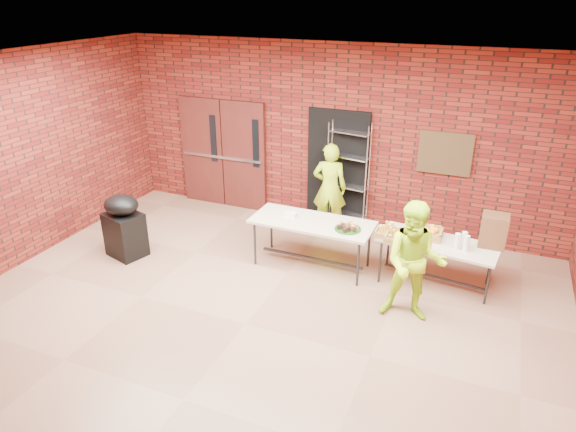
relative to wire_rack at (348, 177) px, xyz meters
The scene contains 19 objects.
room 3.40m from the wire_rack, 95.86° to the right, with size 8.08×7.08×3.28m.
double_doors 2.54m from the wire_rack, behind, with size 1.78×0.12×2.10m.
dark_doorway 0.29m from the wire_rack, 149.79° to the left, with size 1.10×0.06×2.10m, color black.
bronze_plaque 1.67m from the wire_rack, ahead, with size 0.85×0.04×0.70m, color #45361B.
wire_rack is the anchor object (origin of this frame).
table_left 1.57m from the wire_rack, 93.35° to the right, with size 1.87×0.79×0.76m.
table_right 2.23m from the wire_rack, 37.68° to the right, with size 1.74×0.89×0.69m.
basket_bananas 1.81m from the wire_rack, 53.44° to the right, with size 0.40×0.31×0.12m.
basket_oranges 1.99m from the wire_rack, 38.86° to the right, with size 0.49×0.38×0.15m.
basket_apples 2.01m from the wire_rack, 51.24° to the right, with size 0.42×0.33×0.13m.
muffin_tray 1.70m from the wire_rack, 73.11° to the right, with size 0.39×0.39×0.10m.
napkin_box 1.58m from the wire_rack, 107.32° to the right, with size 0.19×0.13×0.06m, color white.
coffee_dispenser 2.72m from the wire_rack, 25.55° to the right, with size 0.35×0.32×0.46m, color #4F2E1B.
cup_stack_front 2.50m from the wire_rack, 36.12° to the right, with size 0.08×0.08×0.23m, color white.
cup_stack_mid 2.61m from the wire_rack, 34.94° to the right, with size 0.08×0.08×0.23m, color white.
cup_stack_back 2.51m from the wire_rack, 33.31° to the right, with size 0.08×0.08×0.23m, color white.
covered_grill 3.83m from the wire_rack, 141.52° to the right, with size 0.68×0.62×1.04m.
volunteer_woman 0.37m from the wire_rack, 139.28° to the right, with size 0.59×0.38×1.61m, color #B8F11A.
volunteer_man 2.81m from the wire_rack, 55.84° to the right, with size 0.79×0.62×1.63m, color #B8F11A.
Camera 1 is at (2.63, -4.86, 4.02)m, focal length 32.00 mm.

